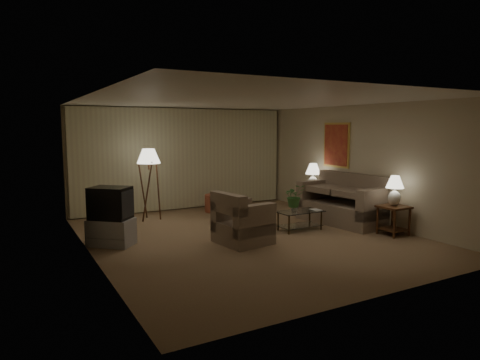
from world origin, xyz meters
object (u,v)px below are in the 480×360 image
coffee_table (300,217)px  tv_cabinet (111,232)px  side_table_near (394,215)px  table_lamp_near (395,188)px  armchair (243,223)px  floor_lamp (149,183)px  side_table_far (313,198)px  crt_tv (110,203)px  ottoman (218,203)px  sofa (342,204)px  vase (294,208)px  table_lamp_far (313,174)px

coffee_table → tv_cabinet: tv_cabinet is taller
side_table_near → table_lamp_near: 0.55m
armchair → floor_lamp: size_ratio=0.69×
tv_cabinet → side_table_far: bearing=48.5°
armchair → crt_tv: 2.49m
side_table_far → ottoman: size_ratio=0.90×
crt_tv → floor_lamp: floor_lamp is taller
tv_cabinet → crt_tv: (0.00, 0.00, 0.55)m
armchair → floor_lamp: bearing=9.8°
side_table_far → floor_lamp: bearing=162.6°
sofa → vase: (-1.42, -0.10, 0.05)m
coffee_table → tv_cabinet: bearing=168.8°
table_lamp_far → vase: size_ratio=4.50×
armchair → crt_tv: crt_tv is taller
side_table_near → table_lamp_far: 2.67m
side_table_far → crt_tv: 5.25m
sofa → armchair: sofa is taller
table_lamp_far → ottoman: size_ratio=1.02×
crt_tv → floor_lamp: 2.24m
table_lamp_near → floor_lamp: (-3.90, 3.82, -0.08)m
sofa → floor_lamp: bearing=-130.1°
side_table_near → vase: side_table_near is taller
floor_lamp → ottoman: size_ratio=2.53×
tv_cabinet → vase: vase is taller
armchair → table_lamp_far: (2.98, 1.64, 0.61)m
table_lamp_near → vase: size_ratio=4.11×
side_table_near → tv_cabinet: 5.57m
crt_tv → tv_cabinet: bearing=0.0°
floor_lamp → table_lamp_near: bearing=-44.4°
coffee_table → side_table_far: bearing=43.5°
sofa → table_lamp_near: (0.15, -1.35, 0.52)m
side_table_near → floor_lamp: bearing=135.6°
coffee_table → tv_cabinet: (-3.78, 0.75, -0.02)m
table_lamp_far → side_table_near: bearing=-90.0°
tv_cabinet → crt_tv: size_ratio=1.09×
table_lamp_near → crt_tv: (-5.20, 2.00, -0.17)m
sofa → side_table_near: 1.36m
floor_lamp → armchair: bearing=-72.2°
coffee_table → crt_tv: (-3.78, 0.75, 0.52)m
coffee_table → table_lamp_far: bearing=43.5°
sofa → side_table_far: bearing=166.5°
ottoman → vase: (0.48, -2.70, 0.27)m
sofa → floor_lamp: (-3.75, 2.47, 0.44)m
side_table_near → table_lamp_near: table_lamp_near is taller
armchair → side_table_far: size_ratio=1.93×
table_lamp_far → vase: bearing=-139.3°
tv_cabinet → ottoman: (3.15, 1.95, -0.03)m
side_table_near → side_table_far: bearing=90.0°
crt_tv → floor_lamp: bearing=96.4°
armchair → tv_cabinet: 2.46m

